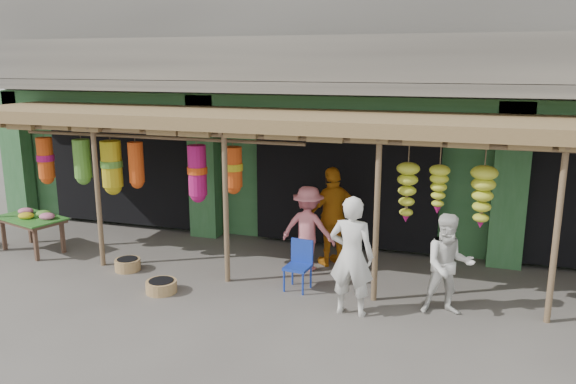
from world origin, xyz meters
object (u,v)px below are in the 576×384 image
(blue_chair, at_px, (299,262))
(person_vendor, at_px, (333,216))
(flower_table, at_px, (33,219))
(person_front, at_px, (351,256))
(person_shopper, at_px, (308,228))
(person_right, at_px, (448,265))

(blue_chair, xyz_separation_m, person_vendor, (0.25, 1.28, 0.46))
(flower_table, bearing_deg, blue_chair, 14.85)
(flower_table, bearing_deg, person_front, 9.13)
(blue_chair, xyz_separation_m, person_shopper, (-0.11, 0.88, 0.31))
(person_vendor, distance_m, person_shopper, 0.55)
(person_shopper, bearing_deg, person_right, 159.48)
(person_front, relative_size, person_shopper, 1.18)
(person_front, bearing_deg, person_right, -159.94)
(blue_chair, xyz_separation_m, person_front, (1.00, -0.69, 0.44))
(person_right, distance_m, person_vendor, 2.59)
(person_right, bearing_deg, person_shopper, 140.97)
(flower_table, xyz_separation_m, person_right, (7.85, -0.42, 0.11))
(blue_chair, height_order, person_front, person_front)
(blue_chair, height_order, person_right, person_right)
(flower_table, distance_m, person_front, 6.57)
(person_shopper, bearing_deg, person_vendor, -128.06)
(blue_chair, bearing_deg, person_shopper, 103.64)
(flower_table, distance_m, blue_chair, 5.52)
(person_vendor, xyz_separation_m, person_shopper, (-0.36, -0.39, -0.15))
(flower_table, relative_size, person_vendor, 0.84)
(flower_table, xyz_separation_m, person_vendor, (5.76, 1.10, 0.26))
(person_vendor, bearing_deg, blue_chair, 35.75)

